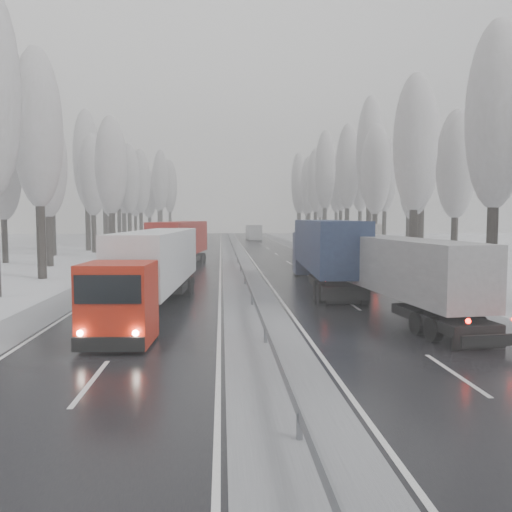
{
  "coord_description": "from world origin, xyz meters",
  "views": [
    {
      "loc": [
        -1.59,
        -13.92,
        4.63
      ],
      "look_at": [
        0.57,
        17.15,
        2.2
      ],
      "focal_mm": 35.0,
      "sensor_mm": 36.0,
      "label": 1
    }
  ],
  "objects": [
    {
      "name": "tree_22",
      "position": [
        17.02,
        45.6,
        10.24
      ],
      "size": [
        3.6,
        3.6,
        15.86
      ],
      "color": "black",
      "rests_on": "ground"
    },
    {
      "name": "ground",
      "position": [
        0.0,
        0.0,
        0.0
      ],
      "size": [
        260.0,
        260.0,
        0.0
      ],
      "primitive_type": "plane",
      "color": "white",
      "rests_on": "ground"
    },
    {
      "name": "tree_29",
      "position": [
        23.71,
        75.95,
        11.67
      ],
      "size": [
        3.6,
        3.6,
        18.11
      ],
      "color": "black",
      "rests_on": "ground"
    },
    {
      "name": "tree_31",
      "position": [
        22.48,
        85.7,
        11.97
      ],
      "size": [
        3.6,
        3.6,
        18.58
      ],
      "color": "black",
      "rests_on": "ground"
    },
    {
      "name": "tree_18",
      "position": [
        14.51,
        27.03,
        10.7
      ],
      "size": [
        3.6,
        3.6,
        16.58
      ],
      "color": "black",
      "rests_on": "ground"
    },
    {
      "name": "tree_63",
      "position": [
        -21.85,
        47.73,
        10.89
      ],
      "size": [
        3.6,
        3.6,
        16.88
      ],
      "color": "black",
      "rests_on": "ground"
    },
    {
      "name": "tree_71",
      "position": [
        -21.09,
        83.19,
        12.63
      ],
      "size": [
        3.6,
        3.6,
        19.61
      ],
      "color": "black",
      "rests_on": "ground"
    },
    {
      "name": "median_slush",
      "position": [
        0.0,
        30.0,
        0.02
      ],
      "size": [
        3.0,
        200.0,
        0.04
      ],
      "primitive_type": "cube",
      "color": "gray",
      "rests_on": "ground"
    },
    {
      "name": "tree_37",
      "position": [
        24.02,
        110.16,
        10.56
      ],
      "size": [
        3.6,
        3.6,
        16.37
      ],
      "color": "black",
      "rests_on": "ground"
    },
    {
      "name": "tree_74",
      "position": [
        -15.07,
        99.33,
        12.67
      ],
      "size": [
        3.6,
        3.6,
        19.68
      ],
      "color": "black",
      "rests_on": "ground"
    },
    {
      "name": "shoulder_right",
      "position": [
        10.2,
        30.0,
        0.02
      ],
      "size": [
        2.4,
        200.0,
        0.04
      ],
      "primitive_type": "cube",
      "color": "gray",
      "rests_on": "ground"
    },
    {
      "name": "tree_79",
      "position": [
        -20.33,
        119.31,
        11.01
      ],
      "size": [
        3.6,
        3.6,
        17.07
      ],
      "color": "black",
      "rests_on": "ground"
    },
    {
      "name": "truck_red_red",
      "position": [
        -5.38,
        29.5,
        2.47
      ],
      "size": [
        4.72,
        16.65,
        4.23
      ],
      "rotation": [
        0.0,
        0.0,
        -0.13
      ],
      "color": "#A30C09",
      "rests_on": "ground"
    },
    {
      "name": "tree_33",
      "position": [
        19.77,
        93.21,
        9.26
      ],
      "size": [
        3.6,
        3.6,
        14.33
      ],
      "color": "black",
      "rests_on": "ground"
    },
    {
      "name": "tree_28",
      "position": [
        16.34,
        71.95,
        12.64
      ],
      "size": [
        3.6,
        3.6,
        19.62
      ],
      "color": "black",
      "rests_on": "ground"
    },
    {
      "name": "truck_red_white",
      "position": [
        -4.87,
        10.6,
        2.3
      ],
      "size": [
        3.3,
        15.45,
        3.94
      ],
      "rotation": [
        0.0,
        0.0,
        -0.06
      ],
      "color": "#AB1A09",
      "rests_on": "ground"
    },
    {
      "name": "tree_66",
      "position": [
        -18.16,
        62.35,
        9.84
      ],
      "size": [
        3.6,
        3.6,
        15.23
      ],
      "color": "black",
      "rests_on": "ground"
    },
    {
      "name": "truck_cream_box",
      "position": [
        8.2,
        26.59,
        2.44
      ],
      "size": [
        3.28,
        16.37,
        4.18
      ],
      "rotation": [
        0.0,
        0.0,
        -0.04
      ],
      "color": "#ABA397",
      "rests_on": "ground"
    },
    {
      "name": "tree_70",
      "position": [
        -16.33,
        79.19,
        11.03
      ],
      "size": [
        3.6,
        3.6,
        17.09
      ],
      "color": "black",
      "rests_on": "ground"
    },
    {
      "name": "tree_72",
      "position": [
        -18.93,
        88.54,
        9.76
      ],
      "size": [
        3.6,
        3.6,
        15.11
      ],
      "color": "black",
      "rests_on": "ground"
    },
    {
      "name": "tree_73",
      "position": [
        -21.82,
        92.54,
        11.11
      ],
      "size": [
        3.6,
        3.6,
        17.22
      ],
      "color": "black",
      "rests_on": "ground"
    },
    {
      "name": "tree_39",
      "position": [
        21.55,
        120.73,
        10.45
      ],
      "size": [
        3.6,
        3.6,
        16.19
      ],
      "color": "black",
      "rests_on": "ground"
    },
    {
      "name": "tree_69",
      "position": [
        -21.42,
        73.11,
        12.46
      ],
      "size": [
        3.6,
        3.6,
        19.35
      ],
      "color": "black",
      "rests_on": "ground"
    },
    {
      "name": "carriageway_right",
      "position": [
        5.25,
        30.0,
        0.01
      ],
      "size": [
        7.5,
        200.0,
        0.03
      ],
      "primitive_type": "cube",
      "color": "black",
      "rests_on": "ground"
    },
    {
      "name": "tree_75",
      "position": [
        -24.2,
        103.33,
        11.99
      ],
      "size": [
        3.6,
        3.6,
        18.6
      ],
      "color": "black",
      "rests_on": "ground"
    },
    {
      "name": "tree_26",
      "position": [
        17.56,
        61.27,
        12.1
      ],
      "size": [
        3.6,
        3.6,
        18.78
      ],
      "color": "black",
      "rests_on": "ground"
    },
    {
      "name": "tree_61",
      "position": [
        -23.52,
        38.2,
        9.02
      ],
      "size": [
        3.6,
        3.6,
        13.95
      ],
      "color": "black",
      "rests_on": "ground"
    },
    {
      "name": "tree_34",
      "position": [
        15.73,
        96.32,
        11.37
      ],
      "size": [
        3.6,
        3.6,
        17.63
      ],
      "color": "black",
      "rests_on": "ground"
    },
    {
      "name": "tree_25",
      "position": [
        24.81,
        55.02,
        12.52
      ],
      "size": [
        3.6,
        3.6,
        19.44
      ],
      "color": "black",
      "rests_on": "ground"
    },
    {
      "name": "tree_64",
      "position": [
        -18.26,
        52.71,
        9.96
      ],
      "size": [
        3.6,
        3.6,
        15.42
      ],
      "color": "black",
      "rests_on": "ground"
    },
    {
      "name": "tree_68",
      "position": [
        -16.58,
        69.11,
        10.75
      ],
      "size": [
        3.6,
        3.6,
        16.65
      ],
      "color": "black",
      "rests_on": "ground"
    },
    {
      "name": "tree_24",
      "position": [
        17.9,
        51.02,
        13.19
      ],
      "size": [
        3.6,
        3.6,
        20.49
      ],
      "color": "black",
      "rests_on": "ground"
    },
    {
      "name": "tree_30",
      "position": [
        16.56,
        81.7,
        11.52
      ],
      "size": [
        3.6,
        3.6,
        17.86
      ],
      "color": "black",
      "rests_on": "ground"
    },
    {
      "name": "tree_78",
      "position": [
        -17.56,
        115.31,
        12.59
      ],
      "size": [
        3.6,
        3.6,
        19.55
      ],
      "color": "black",
      "rests_on": "ground"
    },
    {
      "name": "tree_60",
      "position": [
        -17.75,
        34.2,
        9.59
      ],
      "size": [
        3.6,
        3.6,
        14.84
      ],
      "color": "black",
      "rests_on": "ground"
    },
    {
      "name": "tree_76",
      "position": [
        -14.05,
        108.72,
        11.95
      ],
      "size": [
        3.6,
        3.6,
        18.55
      ],
      "color": "black",
      "rests_on": "ground"
    },
    {
      "name": "tree_16",
      "position": [
        15.04,
        15.67,
        10.67
      ],
      "size": [
        3.6,
        3.6,
        16.53
      ],
      "color": "black",
      "rests_on": "ground"
    },
    {
      "name": "tree_67",
      "position": [
        -19.54,
        66.35,
        11.03
      ],
      "size": [
        3.6,
        3.6,
        17.09
      ],
      "color": "black",
      "rests_on": "ground"
    },
    {
      "name": "tree_36",
      "position": [
        17.04,
        106.16,
        13.02
      ],
      "size": [
        3.6,
        3.6,
        20.23
      ],
      "color": "black",
      "rests_on": "ground"
    },
    {
      "name": "tree_19",
      "position": [
        20.02,
        31.03,
        9.42
      ],
      "size": [
        3.6,
        3.6,
        14.57
      ],
      "color": "black",
      "rests_on": "ground"
    },
    {
      "name": "tree_35",
      "position": [
        24.94,
        100.32,
        11.77
      ],
      "size": [
        3.6,
        3.6,
        18.25
      ],
      "color": "black",
      "rests_on": "ground"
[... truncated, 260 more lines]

